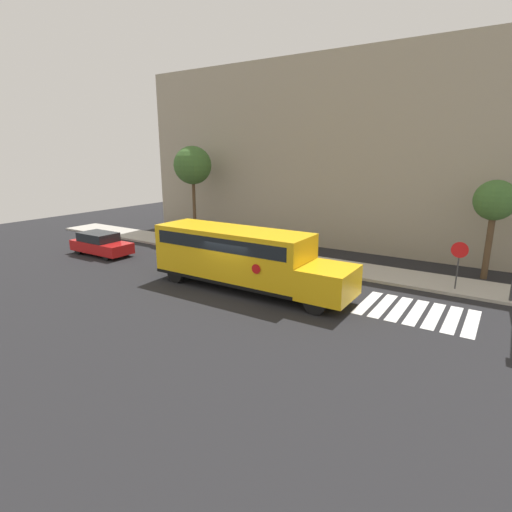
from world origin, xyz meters
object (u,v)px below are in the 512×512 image
(parked_car, at_px, (101,244))
(school_bus, at_px, (241,255))
(tree_far_sidewalk, at_px, (495,202))
(tree_near_sidewalk, at_px, (193,166))
(stop_sign, at_px, (459,259))

(parked_car, bearing_deg, school_bus, -2.57)
(parked_car, relative_size, tree_far_sidewalk, 0.84)
(parked_car, xyz_separation_m, tree_near_sidewalk, (1.70, 7.49, 4.90))
(parked_car, xyz_separation_m, stop_sign, (20.85, 4.66, 0.95))
(stop_sign, bearing_deg, tree_far_sidewalk, 72.05)
(school_bus, height_order, parked_car, school_bus)
(stop_sign, distance_m, tree_near_sidewalk, 19.76)
(school_bus, height_order, tree_near_sidewalk, tree_near_sidewalk)
(parked_car, distance_m, tree_far_sidewalk, 23.49)
(stop_sign, bearing_deg, tree_near_sidewalk, 171.59)
(stop_sign, bearing_deg, school_bus, -150.36)
(tree_near_sidewalk, bearing_deg, tree_far_sidewalk, 1.01)
(parked_car, relative_size, tree_near_sidewalk, 0.62)
(parked_car, height_order, tree_far_sidewalk, tree_far_sidewalk)
(school_bus, bearing_deg, parked_car, 177.43)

